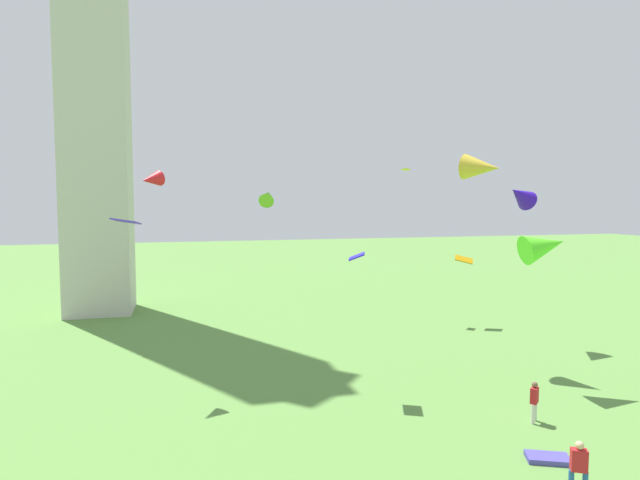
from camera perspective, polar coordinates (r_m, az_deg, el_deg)
The scene contains 12 objects.
person_0 at distance 23.76m, azimuth 23.24°, elevation -16.36°, with size 0.51×0.49×1.74m.
person_1 at distance 18.83m, azimuth 27.41°, elevation -21.90°, with size 0.55×0.47×1.83m.
kite_flying_0 at distance 39.35m, azimuth 16.09°, elevation -2.14°, with size 1.61×1.37×0.65m.
kite_flying_1 at distance 35.16m, azimuth 21.86°, elevation 4.74°, with size 2.58×2.04×1.96m.
kite_flying_2 at distance 30.01m, azimuth -6.00°, elevation 4.97°, with size 1.33×1.74×1.36m.
kite_flying_3 at distance 40.87m, azimuth 9.77°, elevation 7.93°, with size 0.96×0.94×0.16m.
kite_flying_4 at distance 35.06m, azimuth -21.28°, elevation 2.01°, with size 1.92×1.59×0.50m.
kite_flying_5 at distance 24.08m, azimuth 4.21°, elevation -1.87°, with size 1.11×1.33×0.36m.
kite_flying_6 at distance 30.05m, azimuth 17.94°, elevation 7.87°, with size 2.44×2.66×1.67m.
kite_flying_7 at distance 26.11m, azimuth -18.70°, elevation 6.55°, with size 1.39×1.39×0.94m.
kite_flying_8 at distance 27.51m, azimuth 24.22°, elevation -0.63°, with size 2.58×1.83×1.93m.
kite_bundle_1 at distance 21.11m, azimuth 24.55°, elevation -21.70°, with size 1.47×0.79×0.19m, color #4B43A5.
Camera 1 is at (-8.43, -6.09, 9.15)m, focal length 28.06 mm.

